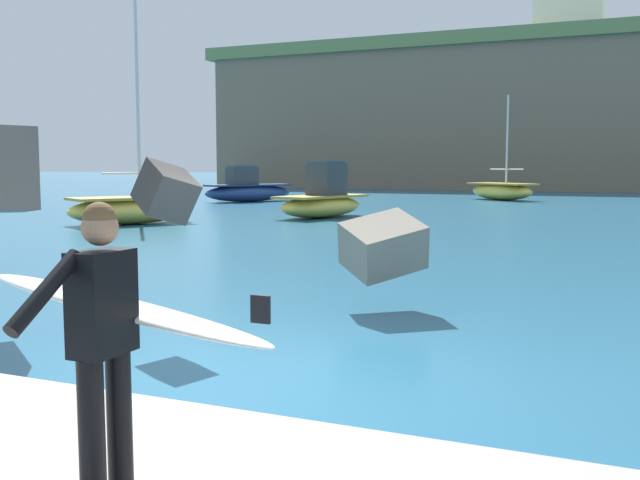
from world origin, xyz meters
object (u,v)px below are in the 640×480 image
at_px(boat_near_left, 248,190).
at_px(boat_near_centre, 131,209).
at_px(surfer_with_board, 111,326).
at_px(boat_near_right, 322,200).
at_px(boat_mid_left, 502,191).
at_px(station_building_central, 569,21).

distance_m(boat_near_left, boat_near_centre, 17.42).
bearing_deg(surfer_with_board, boat_near_left, 117.82).
xyz_separation_m(boat_near_centre, boat_near_right, (5.35, 6.06, 0.16)).
relative_size(boat_near_left, boat_near_right, 1.16).
bearing_deg(surfer_with_board, boat_mid_left, 96.36).
xyz_separation_m(boat_near_left, boat_mid_left, (14.08, 8.34, -0.13)).
distance_m(boat_near_centre, boat_near_right, 8.08).
relative_size(surfer_with_board, boat_near_right, 0.40).
relative_size(boat_near_centre, boat_near_right, 1.62).
bearing_deg(boat_near_centre, boat_near_right, 48.55).
relative_size(boat_near_centre, station_building_central, 1.14).
height_order(surfer_with_board, boat_near_centre, boat_near_centre).
bearing_deg(surfer_with_board, boat_near_centre, 127.57).
xyz_separation_m(boat_near_right, boat_mid_left, (4.45, 19.17, -0.14)).
height_order(surfer_with_board, boat_near_right, boat_near_right).
bearing_deg(boat_near_left, boat_near_centre, -75.77).
bearing_deg(boat_mid_left, boat_near_left, -149.36).
relative_size(surfer_with_board, boat_near_left, 0.35).
bearing_deg(boat_near_left, surfer_with_board, -62.18).
xyz_separation_m(boat_near_left, station_building_central, (15.28, 40.05, 16.16)).
bearing_deg(boat_near_left, boat_mid_left, 30.64).
xyz_separation_m(boat_mid_left, station_building_central, (1.20, 31.71, 16.29)).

